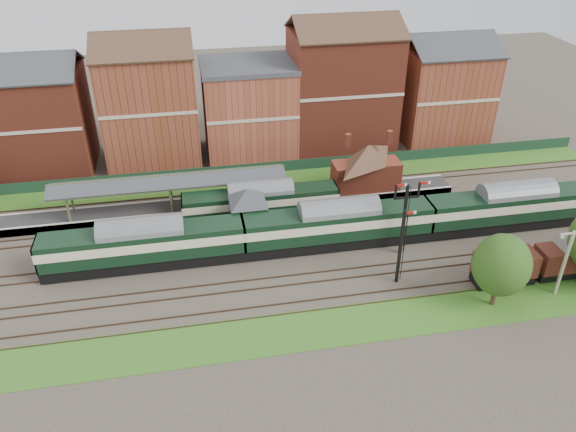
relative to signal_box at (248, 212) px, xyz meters
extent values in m
plane|color=#473D33|center=(3.00, -3.25, -3.19)|extent=(160.00, 160.00, 0.00)
cube|color=#2D6619|center=(3.00, 12.75, -3.16)|extent=(90.00, 4.50, 0.06)
cube|color=#2D6619|center=(3.00, -15.25, -3.16)|extent=(90.00, 5.00, 0.06)
cube|color=#193823|center=(3.00, 14.75, -2.44)|extent=(90.00, 0.12, 1.50)
cube|color=#2D2D2D|center=(-2.00, 6.50, -2.69)|extent=(55.00, 3.40, 1.00)
cube|color=#5A6A4B|center=(0.00, 0.00, -1.99)|extent=(3.40, 3.20, 2.40)
cube|color=#434A2E|center=(0.00, 0.00, 0.21)|extent=(3.60, 3.40, 2.00)
pyramid|color=#383A3F|center=(0.00, 0.00, 2.01)|extent=(5.40, 5.40, 1.60)
cube|color=brown|center=(8.00, 0.00, -2.09)|extent=(3.00, 2.40, 2.20)
cube|color=#4C3323|center=(8.00, -0.65, -0.64)|extent=(3.20, 1.34, 0.79)
cube|color=#4C3323|center=(8.00, 0.65, -0.64)|extent=(3.20, 1.34, 0.79)
cube|color=brown|center=(15.00, 6.50, -0.44)|extent=(8.00, 3.00, 3.50)
pyramid|color=#4C3323|center=(15.00, 6.50, 2.41)|extent=(8.10, 8.10, 2.20)
cube|color=brown|center=(12.50, 6.50, 2.91)|extent=(0.60, 0.60, 1.60)
cube|color=brown|center=(17.50, 6.50, 2.91)|extent=(0.60, 0.60, 1.60)
cube|color=#434A2E|center=(-19.00, 5.20, -0.49)|extent=(0.22, 0.22, 3.40)
cube|color=#434A2E|center=(3.00, 7.80, -0.49)|extent=(0.22, 0.22, 3.40)
cube|color=#383A3F|center=(-8.00, 5.55, 1.41)|extent=(26.00, 1.99, 0.90)
cube|color=#383A3F|center=(-8.00, 7.45, 1.41)|extent=(26.00, 1.99, 0.90)
cube|color=#434A2E|center=(-8.00, 6.50, 1.79)|extent=(26.00, 0.20, 0.20)
cube|color=black|center=(15.00, -5.75, 0.81)|extent=(0.25, 0.25, 8.00)
cube|color=black|center=(15.00, -5.75, 3.41)|extent=(2.60, 0.18, 0.18)
cube|color=#B2140F|center=(14.35, -5.75, 4.86)|extent=(1.10, 0.08, 0.25)
cube|color=#B2140F|center=(16.75, -5.75, 4.86)|extent=(1.10, 0.08, 0.25)
cube|color=black|center=(13.00, -10.25, 0.81)|extent=(0.25, 0.25, 8.00)
cube|color=#B2140F|center=(13.55, -10.25, 4.51)|extent=(1.10, 0.08, 0.25)
cube|color=beige|center=(27.00, -14.75, 0.31)|extent=(0.22, 0.22, 7.00)
cube|color=beige|center=(27.00, -14.75, 3.61)|extent=(2.60, 0.15, 0.15)
cube|color=brown|center=(-25.00, 21.75, 3.31)|extent=(14.00, 10.00, 13.00)
cube|color=brown|center=(-10.00, 21.75, 4.31)|extent=(12.00, 10.00, 15.00)
cube|color=#A44D35|center=(3.00, 21.75, 2.81)|extent=(12.00, 10.00, 12.00)
cube|color=brown|center=(16.00, 21.75, 4.81)|extent=(14.00, 10.00, 16.00)
cube|color=brown|center=(31.00, 21.75, 3.31)|extent=(12.00, 10.00, 13.00)
cube|color=black|center=(-10.77, -3.25, -2.43)|extent=(19.75, 2.77, 1.21)
cube|color=black|center=(-10.77, -3.25, -0.40)|extent=(19.75, 3.07, 2.85)
cube|color=beige|center=(-10.77, -3.25, -0.06)|extent=(19.77, 3.11, 0.99)
cube|color=slate|center=(-10.77, -3.25, 1.19)|extent=(19.75, 3.07, 0.66)
cube|color=black|center=(8.98, -3.25, -2.43)|extent=(19.75, 2.77, 1.21)
cube|color=black|center=(8.98, -3.25, -0.40)|extent=(19.75, 3.07, 2.85)
cube|color=beige|center=(8.98, -3.25, -0.06)|extent=(19.77, 3.11, 0.99)
cube|color=slate|center=(8.98, -3.25, 1.19)|extent=(19.75, 3.07, 0.66)
cube|color=black|center=(28.73, -3.25, -2.43)|extent=(19.75, 2.77, 1.21)
cube|color=black|center=(28.73, -3.25, -0.40)|extent=(19.75, 3.07, 2.85)
cube|color=beige|center=(28.73, -3.25, -0.06)|extent=(19.77, 3.11, 0.99)
cube|color=slate|center=(28.73, -3.25, 1.19)|extent=(19.75, 3.07, 0.66)
cube|color=black|center=(1.81, 3.25, -2.50)|extent=(17.36, 2.43, 1.06)
cube|color=black|center=(1.81, 3.25, -0.72)|extent=(17.36, 2.70, 2.51)
cube|color=beige|center=(1.81, 3.25, -0.42)|extent=(17.38, 2.74, 0.87)
cube|color=slate|center=(1.81, 3.25, 0.68)|extent=(17.36, 2.70, 0.58)
cube|color=black|center=(29.22, -12.25, -2.60)|extent=(5.72, 2.11, 0.86)
cube|color=#481C14|center=(29.22, -12.25, -1.03)|extent=(5.72, 2.48, 2.29)
cube|color=gray|center=(29.22, -12.25, 0.23)|extent=(5.72, 2.48, 0.42)
cube|color=black|center=(22.90, -12.25, -2.60)|extent=(5.77, 2.12, 0.86)
cube|color=#481C14|center=(22.90, -12.25, -1.01)|extent=(5.77, 2.50, 2.31)
cube|color=gray|center=(22.90, -12.25, 0.25)|extent=(5.77, 2.50, 0.42)
cylinder|color=#382619|center=(20.45, -15.08, -1.47)|extent=(0.44, 0.44, 3.43)
ellipsoid|color=#284E16|center=(20.45, -15.08, 1.27)|extent=(5.05, 5.05, 5.81)
camera|label=1|loc=(-5.21, -50.38, 30.60)|focal=35.00mm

